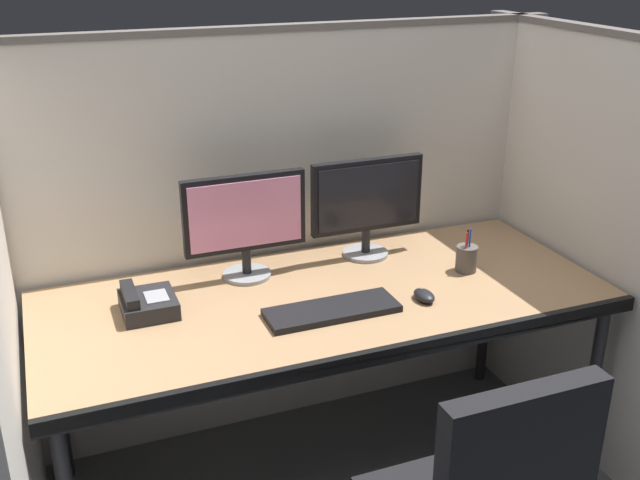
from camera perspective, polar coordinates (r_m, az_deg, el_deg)
name	(u,v)px	position (r m, az deg, el deg)	size (l,w,h in m)	color
cubicle_partition_rear	(282,235)	(2.87, -2.89, 0.38)	(2.21, 0.06, 1.57)	beige
cubicle_partition_left	(5,353)	(2.26, -22.94, -7.95)	(0.06, 1.41, 1.57)	beige
cubicle_partition_right	(587,250)	(2.90, 19.75, -0.70)	(0.06, 1.41, 1.57)	beige
desk	(327,309)	(2.52, 0.52, -5.34)	(1.90, 0.80, 0.74)	#997551
monitor_left	(245,219)	(2.57, -5.76, 1.58)	(0.43, 0.17, 0.37)	gray
monitor_right	(367,201)	(2.74, 3.62, 2.99)	(0.43, 0.17, 0.37)	gray
keyboard_main	(332,310)	(2.38, 0.93, -5.40)	(0.43, 0.15, 0.02)	black
computer_mouse	(424,296)	(2.49, 7.97, -4.23)	(0.06, 0.10, 0.04)	black
pen_cup	(466,258)	(2.71, 11.13, -1.39)	(0.08, 0.08, 0.16)	#4C4742
desk_phone	(147,303)	(2.44, -13.12, -4.74)	(0.17, 0.19, 0.09)	black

